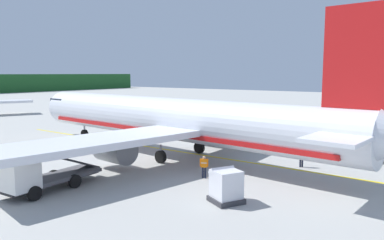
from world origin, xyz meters
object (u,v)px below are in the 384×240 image
object	(u,v)px
airliner_foreground	(173,120)
cargo_container_near	(226,186)
crew_marshaller	(204,165)
crew_loader_right	(302,156)
cargo_container_far	(320,143)
service_truck_catering	(37,176)

from	to	relation	value
airliner_foreground	cargo_container_near	xyz separation A→B (m)	(-7.80, -10.31, -2.41)
airliner_foreground	crew_marshaller	world-z (taller)	airliner_foreground
crew_marshaller	cargo_container_near	bearing A→B (deg)	-131.44
cargo_container_near	crew_loader_right	size ratio (longest dim) A/B	1.42
cargo_container_far	airliner_foreground	bearing A→B (deg)	132.44
service_truck_catering	crew_marshaller	size ratio (longest dim) A/B	4.38
crew_loader_right	cargo_container_far	bearing A→B (deg)	4.44
cargo_container_near	service_truck_catering	bearing A→B (deg)	118.24
cargo_container_near	crew_loader_right	distance (m)	10.92
service_truck_catering	crew_loader_right	world-z (taller)	service_truck_catering
service_truck_catering	crew_loader_right	xyz separation A→B (m)	(16.59, -11.22, -0.21)
service_truck_catering	airliner_foreground	bearing A→B (deg)	-1.22
cargo_container_far	crew_marshaller	bearing A→B (deg)	163.55
cargo_container_far	crew_marshaller	world-z (taller)	cargo_container_far
airliner_foreground	crew_loader_right	bearing A→B (deg)	-74.16
cargo_container_near	airliner_foreground	bearing A→B (deg)	52.90
crew_loader_right	crew_marshaller	bearing A→B (deg)	148.21
cargo_container_far	crew_loader_right	bearing A→B (deg)	-175.56
service_truck_catering	cargo_container_near	distance (m)	12.03
cargo_container_far	crew_marshaller	size ratio (longest dim) A/B	1.42
cargo_container_near	crew_marshaller	distance (m)	5.29
airliner_foreground	cargo_container_far	xyz separation A→B (m)	(9.54, -10.43, -2.41)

